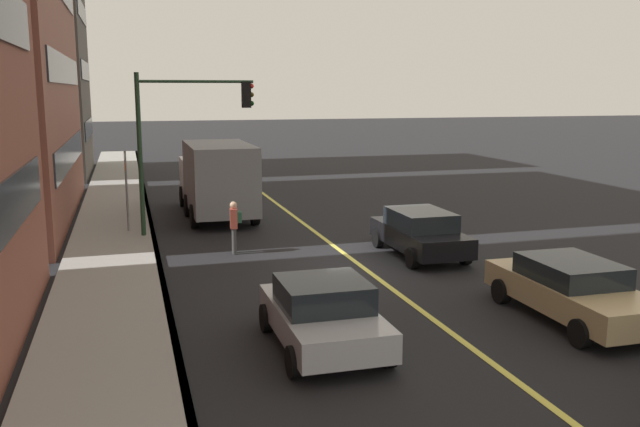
{
  "coord_description": "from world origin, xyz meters",
  "views": [
    {
      "loc": [
        -18.65,
        6.49,
        5.12
      ],
      "look_at": [
        -2.92,
        2.03,
        2.16
      ],
      "focal_mm": 38.37,
      "sensor_mm": 36.0,
      "label": 1
    }
  ],
  "objects_px": {
    "pedestrian_with_backpack": "(234,223)",
    "street_sign_post": "(126,186)",
    "traffic_light_mast": "(184,125)",
    "car_silver": "(323,314)",
    "truck_gray": "(217,178)",
    "car_black": "(420,232)",
    "car_tan": "(572,289)"
  },
  "relations": [
    {
      "from": "pedestrian_with_backpack",
      "to": "street_sign_post",
      "type": "distance_m",
      "value": 5.11
    },
    {
      "from": "truck_gray",
      "to": "traffic_light_mast",
      "type": "height_order",
      "value": "traffic_light_mast"
    },
    {
      "from": "car_silver",
      "to": "traffic_light_mast",
      "type": "height_order",
      "value": "traffic_light_mast"
    },
    {
      "from": "car_silver",
      "to": "truck_gray",
      "type": "xyz_separation_m",
      "value": [
        15.09,
        0.14,
        0.9
      ]
    },
    {
      "from": "car_black",
      "to": "car_tan",
      "type": "relative_size",
      "value": 0.92
    },
    {
      "from": "pedestrian_with_backpack",
      "to": "car_tan",
      "type": "bearing_deg",
      "value": -142.91
    },
    {
      "from": "truck_gray",
      "to": "car_tan",
      "type": "bearing_deg",
      "value": -158.12
    },
    {
      "from": "car_silver",
      "to": "traffic_light_mast",
      "type": "xyz_separation_m",
      "value": [
        11.47,
        1.66,
        3.2
      ]
    },
    {
      "from": "car_black",
      "to": "traffic_light_mast",
      "type": "bearing_deg",
      "value": 54.48
    },
    {
      "from": "car_black",
      "to": "car_tan",
      "type": "bearing_deg",
      "value": -173.01
    },
    {
      "from": "car_black",
      "to": "car_tan",
      "type": "height_order",
      "value": "car_black"
    },
    {
      "from": "car_silver",
      "to": "truck_gray",
      "type": "relative_size",
      "value": 0.52
    },
    {
      "from": "car_silver",
      "to": "street_sign_post",
      "type": "xyz_separation_m",
      "value": [
        12.38,
        3.69,
        1.06
      ]
    },
    {
      "from": "truck_gray",
      "to": "pedestrian_with_backpack",
      "type": "height_order",
      "value": "truck_gray"
    },
    {
      "from": "pedestrian_with_backpack",
      "to": "traffic_light_mast",
      "type": "bearing_deg",
      "value": 22.12
    },
    {
      "from": "pedestrian_with_backpack",
      "to": "car_silver",
      "type": "bearing_deg",
      "value": -176.9
    },
    {
      "from": "pedestrian_with_backpack",
      "to": "street_sign_post",
      "type": "height_order",
      "value": "street_sign_post"
    },
    {
      "from": "street_sign_post",
      "to": "traffic_light_mast",
      "type": "bearing_deg",
      "value": -114.24
    },
    {
      "from": "car_silver",
      "to": "street_sign_post",
      "type": "distance_m",
      "value": 12.96
    },
    {
      "from": "car_tan",
      "to": "pedestrian_with_backpack",
      "type": "height_order",
      "value": "pedestrian_with_backpack"
    },
    {
      "from": "pedestrian_with_backpack",
      "to": "traffic_light_mast",
      "type": "relative_size",
      "value": 0.29
    },
    {
      "from": "car_silver",
      "to": "car_tan",
      "type": "height_order",
      "value": "car_silver"
    },
    {
      "from": "truck_gray",
      "to": "street_sign_post",
      "type": "xyz_separation_m",
      "value": [
        -2.71,
        3.55,
        0.16
      ]
    },
    {
      "from": "car_black",
      "to": "car_silver",
      "type": "bearing_deg",
      "value": 142.76
    },
    {
      "from": "traffic_light_mast",
      "to": "street_sign_post",
      "type": "bearing_deg",
      "value": 65.76
    },
    {
      "from": "car_black",
      "to": "pedestrian_with_backpack",
      "type": "height_order",
      "value": "pedestrian_with_backpack"
    },
    {
      "from": "car_black",
      "to": "street_sign_post",
      "type": "distance_m",
      "value": 10.51
    },
    {
      "from": "car_tan",
      "to": "traffic_light_mast",
      "type": "height_order",
      "value": "traffic_light_mast"
    },
    {
      "from": "car_tan",
      "to": "truck_gray",
      "type": "distance_m",
      "value": 16.14
    },
    {
      "from": "car_silver",
      "to": "pedestrian_with_backpack",
      "type": "distance_m",
      "value": 8.52
    },
    {
      "from": "truck_gray",
      "to": "traffic_light_mast",
      "type": "relative_size",
      "value": 1.29
    },
    {
      "from": "pedestrian_with_backpack",
      "to": "street_sign_post",
      "type": "bearing_deg",
      "value": 39.82
    }
  ]
}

